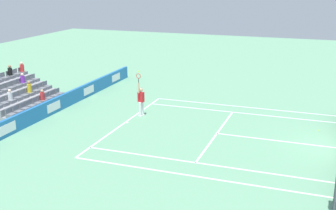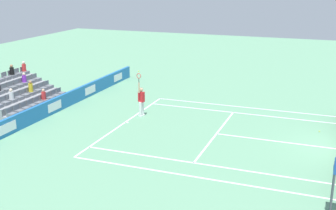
% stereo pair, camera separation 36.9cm
% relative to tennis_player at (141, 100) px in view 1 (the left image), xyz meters
% --- Properties ---
extents(line_baseline, '(10.97, 0.10, 0.01)m').
position_rel_tennis_player_xyz_m(line_baseline, '(1.46, -0.40, -0.99)').
color(line_baseline, white).
rests_on(line_baseline, ground).
extents(line_service, '(8.23, 0.10, 0.01)m').
position_rel_tennis_player_xyz_m(line_service, '(1.46, 5.09, -0.99)').
color(line_service, white).
rests_on(line_service, ground).
extents(line_centre_service, '(0.10, 6.40, 0.01)m').
position_rel_tennis_player_xyz_m(line_centre_service, '(1.46, 8.29, -0.99)').
color(line_centre_service, white).
rests_on(line_centre_service, ground).
extents(line_singles_sideline_left, '(0.10, 11.89, 0.01)m').
position_rel_tennis_player_xyz_m(line_singles_sideline_left, '(5.57, 5.55, -0.99)').
color(line_singles_sideline_left, white).
rests_on(line_singles_sideline_left, ground).
extents(line_singles_sideline_right, '(0.10, 11.89, 0.01)m').
position_rel_tennis_player_xyz_m(line_singles_sideline_right, '(-2.66, 5.55, -0.99)').
color(line_singles_sideline_right, white).
rests_on(line_singles_sideline_right, ground).
extents(line_doubles_sideline_left, '(0.10, 11.89, 0.01)m').
position_rel_tennis_player_xyz_m(line_doubles_sideline_left, '(6.94, 5.55, -0.99)').
color(line_doubles_sideline_left, white).
rests_on(line_doubles_sideline_left, ground).
extents(line_doubles_sideline_right, '(0.10, 11.89, 0.01)m').
position_rel_tennis_player_xyz_m(line_doubles_sideline_right, '(-4.03, 5.55, -0.99)').
color(line_doubles_sideline_right, white).
rests_on(line_doubles_sideline_right, ground).
extents(line_centre_mark, '(0.10, 0.20, 0.01)m').
position_rel_tennis_player_xyz_m(line_centre_mark, '(1.46, -0.30, -0.99)').
color(line_centre_mark, white).
rests_on(line_centre_mark, ground).
extents(sponsor_barrier, '(21.51, 0.22, 0.94)m').
position_rel_tennis_player_xyz_m(sponsor_barrier, '(1.46, -5.34, -0.52)').
color(sponsor_barrier, '#1E66AD').
rests_on(sponsor_barrier, ground).
extents(tennis_player, '(0.51, 0.40, 2.85)m').
position_rel_tennis_player_xyz_m(tennis_player, '(0.00, 0.00, 0.00)').
color(tennis_player, white).
rests_on(tennis_player, ground).
extents(stadium_stand, '(5.58, 3.80, 2.62)m').
position_rel_tennis_player_xyz_m(stadium_stand, '(1.46, -8.28, -0.30)').
color(stadium_stand, gray).
rests_on(stadium_stand, ground).
extents(loose_tennis_ball, '(0.07, 0.07, 0.07)m').
position_rel_tennis_player_xyz_m(loose_tennis_ball, '(-0.83, 10.30, -0.96)').
color(loose_tennis_ball, '#D1E533').
rests_on(loose_tennis_ball, ground).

